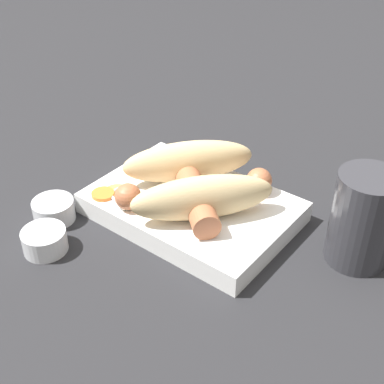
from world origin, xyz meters
name	(u,v)px	position (x,y,z in m)	size (l,w,h in m)	color
ground_plane	(192,216)	(0.00, 0.00, 0.00)	(3.00, 3.00, 0.00)	#232326
food_tray	(192,207)	(0.00, 0.00, 0.01)	(0.25, 0.17, 0.03)	white
bread_roll	(195,179)	(0.00, 0.01, 0.06)	(0.20, 0.21, 0.06)	#DBBC84
sausage	(195,188)	(0.00, 0.00, 0.04)	(0.15, 0.16, 0.03)	#B26642
pickled_veggies	(120,196)	(-0.07, -0.05, 0.03)	(0.07, 0.06, 0.01)	orange
condiment_cup_near	(54,211)	(-0.13, -0.11, 0.01)	(0.05, 0.05, 0.03)	silver
condiment_cup_far	(45,242)	(-0.10, -0.16, 0.01)	(0.05, 0.05, 0.03)	silver
drink_glass	(363,219)	(0.20, 0.05, 0.06)	(0.07, 0.07, 0.11)	#333338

